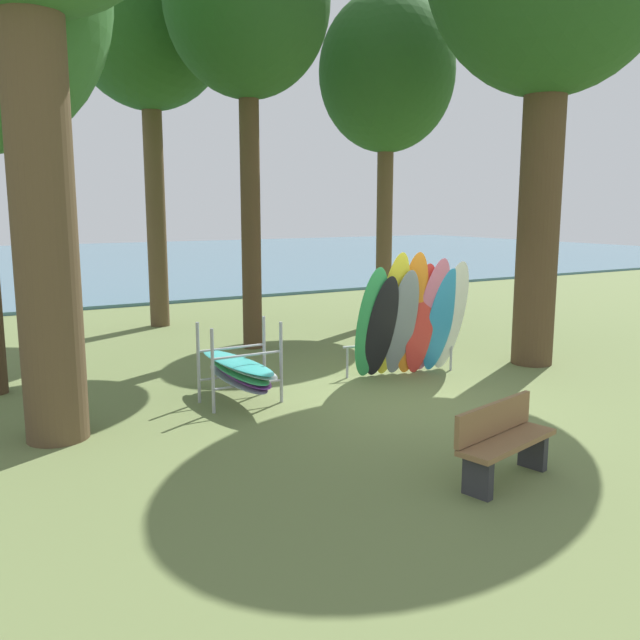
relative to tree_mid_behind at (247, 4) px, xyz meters
The scene contains 8 objects.
ground_plane 8.35m from the tree_mid_behind, 84.82° to the right, with size 80.00×80.00×0.00m, color olive.
lake_water 26.16m from the tree_mid_behind, 89.03° to the left, with size 80.00×36.00×0.10m, color #477084.
tree_mid_behind is the anchor object (origin of this frame).
tree_far_left_back 3.78m from the tree_mid_behind, 104.28° to the left, with size 3.95×3.95×9.78m.
tree_far_right_back 4.32m from the tree_mid_behind, 14.08° to the left, with size 3.30×3.30×8.07m.
leaning_board_pile 7.07m from the tree_mid_behind, 70.14° to the right, with size 2.22×1.20×2.24m.
board_storage_rack 7.55m from the tree_mid_behind, 117.14° to the right, with size 1.15×2.13×1.25m.
park_bench 10.11m from the tree_mid_behind, 93.99° to the right, with size 1.46×0.73×0.85m.
Camera 1 is at (-6.15, -8.07, 2.95)m, focal length 37.41 mm.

